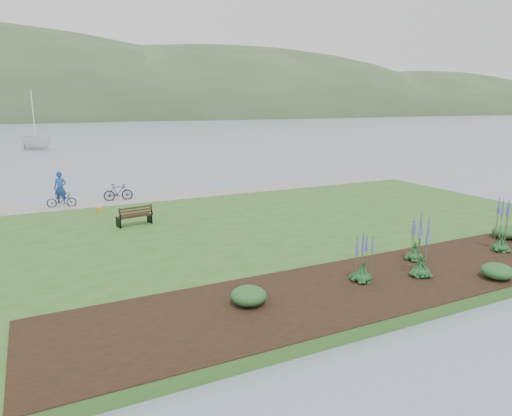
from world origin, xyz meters
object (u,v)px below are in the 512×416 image
Objects in this scene: bicycle_a at (61,200)px; sailboat at (37,150)px; person at (60,185)px; park_bench at (135,215)px.

bicycle_a is 40.66m from sailboat.
park_bench is at bearing -44.38° from person.
sailboat is at bearing 83.87° from park_bench.
bicycle_a is (-2.89, 5.81, -0.08)m from park_bench.
sailboat is (-0.55, 39.91, -1.54)m from person.
sailboat is at bearing 11.92° from bicycle_a.
bicycle_a is 0.06× the size of sailboat.
park_bench is 7.17m from person.
person is at bearing 103.25° from park_bench.
sailboat reaches higher than person.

